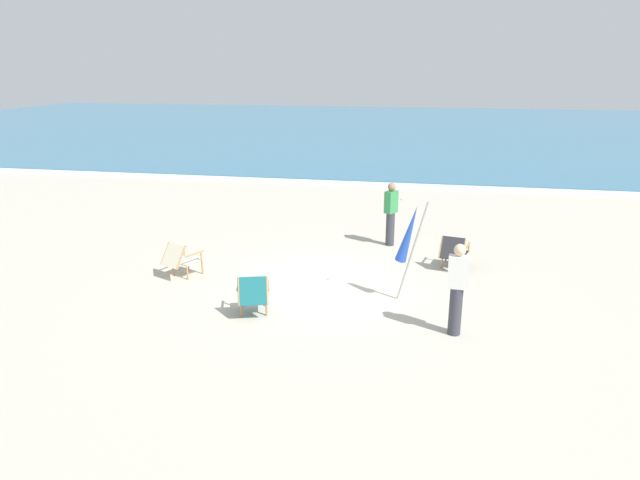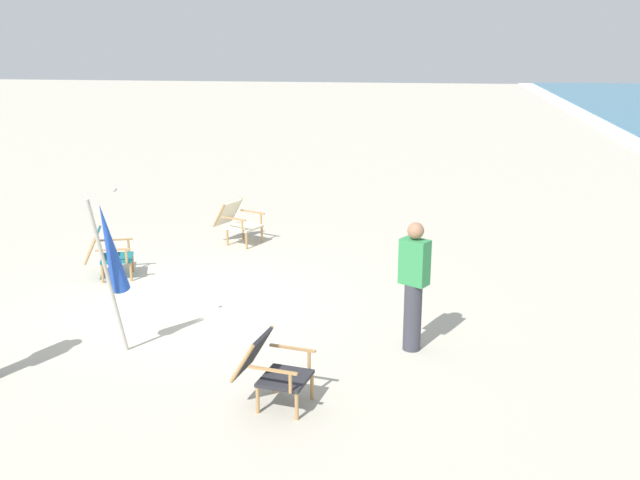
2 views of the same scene
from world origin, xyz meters
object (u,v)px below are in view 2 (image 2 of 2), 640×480
(umbrella_furled_blue, at_px, (110,250))
(person_near_chairs, at_px, (414,286))
(beach_chair_back_left, at_px, (237,220))
(beach_chair_far_center, at_px, (270,367))
(beach_chair_mid_center, at_px, (106,252))

(umbrella_furled_blue, height_order, person_near_chairs, umbrella_furled_blue)
(beach_chair_back_left, xyz_separation_m, person_near_chairs, (4.31, 3.16, 0.42))
(beach_chair_far_center, distance_m, person_near_chairs, 2.19)
(beach_chair_mid_center, bearing_deg, beach_chair_far_center, 41.50)
(beach_chair_back_left, relative_size, beach_chair_mid_center, 1.09)
(beach_chair_far_center, bearing_deg, beach_chair_mid_center, -138.50)
(beach_chair_far_center, bearing_deg, umbrella_furled_blue, -115.14)
(umbrella_furled_blue, distance_m, person_near_chairs, 3.63)
(beach_chair_mid_center, height_order, umbrella_furled_blue, umbrella_furled_blue)
(umbrella_furled_blue, bearing_deg, beach_chair_back_left, 175.45)
(beach_chair_back_left, bearing_deg, person_near_chairs, 36.25)
(beach_chair_far_center, xyz_separation_m, person_near_chairs, (-1.54, 1.50, 0.42))
(beach_chair_back_left, height_order, umbrella_furled_blue, umbrella_furled_blue)
(beach_chair_back_left, bearing_deg, umbrella_furled_blue, -4.55)
(beach_chair_far_center, xyz_separation_m, umbrella_furled_blue, (-0.96, -2.05, 0.93))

